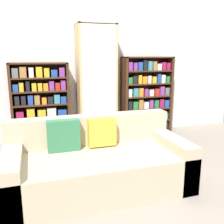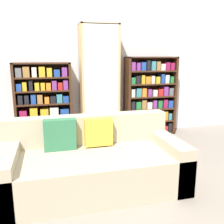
{
  "view_description": "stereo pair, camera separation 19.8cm",
  "coord_description": "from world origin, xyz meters",
  "px_view_note": "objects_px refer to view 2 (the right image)",
  "views": [
    {
      "loc": [
        -0.95,
        -2.07,
        1.46
      ],
      "look_at": [
        0.13,
        1.33,
        0.68
      ],
      "focal_mm": 40.0,
      "sensor_mm": 36.0,
      "label": 1
    },
    {
      "loc": [
        -0.76,
        -2.12,
        1.46
      ],
      "look_at": [
        0.13,
        1.33,
        0.68
      ],
      "focal_mm": 40.0,
      "sensor_mm": 36.0,
      "label": 2
    }
  ],
  "objects_px": {
    "couch": "(93,164)",
    "display_cabinet": "(99,83)",
    "wine_bottle": "(124,136)",
    "bookshelf_right": "(150,98)",
    "bookshelf_left": "(44,104)"
  },
  "relations": [
    {
      "from": "bookshelf_right",
      "to": "wine_bottle",
      "type": "height_order",
      "value": "bookshelf_right"
    },
    {
      "from": "couch",
      "to": "display_cabinet",
      "type": "height_order",
      "value": "display_cabinet"
    },
    {
      "from": "bookshelf_left",
      "to": "bookshelf_right",
      "type": "height_order",
      "value": "bookshelf_right"
    },
    {
      "from": "couch",
      "to": "bookshelf_left",
      "type": "distance_m",
      "value": 1.87
    },
    {
      "from": "bookshelf_right",
      "to": "couch",
      "type": "bearing_deg",
      "value": -129.27
    },
    {
      "from": "bookshelf_left",
      "to": "bookshelf_right",
      "type": "distance_m",
      "value": 1.96
    },
    {
      "from": "display_cabinet",
      "to": "bookshelf_right",
      "type": "xyz_separation_m",
      "value": [
        0.98,
        0.02,
        -0.3
      ]
    },
    {
      "from": "display_cabinet",
      "to": "wine_bottle",
      "type": "height_order",
      "value": "display_cabinet"
    },
    {
      "from": "wine_bottle",
      "to": "bookshelf_right",
      "type": "bearing_deg",
      "value": 36.7
    },
    {
      "from": "bookshelf_left",
      "to": "wine_bottle",
      "type": "xyz_separation_m",
      "value": [
        1.3,
        -0.49,
        -0.52
      ]
    },
    {
      "from": "couch",
      "to": "bookshelf_left",
      "type": "relative_size",
      "value": 1.45
    },
    {
      "from": "wine_bottle",
      "to": "couch",
      "type": "bearing_deg",
      "value": -121.5
    },
    {
      "from": "bookshelf_left",
      "to": "display_cabinet",
      "type": "xyz_separation_m",
      "value": [
        0.97,
        -0.02,
        0.34
      ]
    },
    {
      "from": "bookshelf_left",
      "to": "wine_bottle",
      "type": "bearing_deg",
      "value": -20.71
    },
    {
      "from": "couch",
      "to": "bookshelf_right",
      "type": "relative_size",
      "value": 1.35
    }
  ]
}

